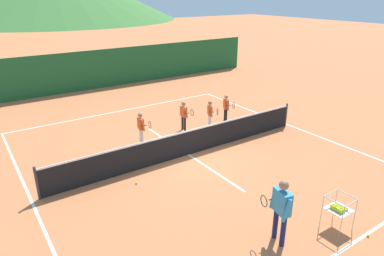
{
  "coord_description": "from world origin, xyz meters",
  "views": [
    {
      "loc": [
        -6.37,
        -9.58,
        5.63
      ],
      "look_at": [
        0.26,
        0.15,
        0.96
      ],
      "focal_mm": 32.36,
      "sensor_mm": 36.0,
      "label": 1
    }
  ],
  "objects_px": {
    "tennis_ball_6": "(368,236)",
    "student_1": "(184,113)",
    "student_2": "(210,112)",
    "student_3": "(226,106)",
    "ball_cart": "(339,208)",
    "tennis_ball_1": "(136,183)",
    "instructor": "(281,206)",
    "tennis_net": "(188,142)",
    "student_0": "(141,125)"
  },
  "relations": [
    {
      "from": "tennis_ball_6",
      "to": "student_1",
      "type": "bearing_deg",
      "value": 89.49
    },
    {
      "from": "tennis_ball_6",
      "to": "student_2",
      "type": "bearing_deg",
      "value": 81.68
    },
    {
      "from": "student_3",
      "to": "student_1",
      "type": "bearing_deg",
      "value": 175.88
    },
    {
      "from": "ball_cart",
      "to": "tennis_ball_6",
      "type": "distance_m",
      "value": 0.94
    },
    {
      "from": "student_2",
      "to": "tennis_ball_1",
      "type": "distance_m",
      "value": 5.46
    },
    {
      "from": "tennis_ball_1",
      "to": "tennis_ball_6",
      "type": "height_order",
      "value": "same"
    },
    {
      "from": "instructor",
      "to": "student_1",
      "type": "height_order",
      "value": "instructor"
    },
    {
      "from": "tennis_net",
      "to": "tennis_ball_6",
      "type": "distance_m",
      "value": 6.41
    },
    {
      "from": "tennis_net",
      "to": "instructor",
      "type": "bearing_deg",
      "value": -99.41
    },
    {
      "from": "instructor",
      "to": "tennis_net",
      "type": "bearing_deg",
      "value": 80.59
    },
    {
      "from": "student_0",
      "to": "tennis_ball_6",
      "type": "height_order",
      "value": "student_0"
    },
    {
      "from": "tennis_net",
      "to": "ball_cart",
      "type": "relative_size",
      "value": 11.65
    },
    {
      "from": "student_2",
      "to": "student_3",
      "type": "xyz_separation_m",
      "value": [
        1.1,
        0.25,
        0.02
      ]
    },
    {
      "from": "tennis_net",
      "to": "tennis_ball_6",
      "type": "bearing_deg",
      "value": -80.01
    },
    {
      "from": "tennis_ball_1",
      "to": "student_2",
      "type": "bearing_deg",
      "value": 27.82
    },
    {
      "from": "student_1",
      "to": "tennis_ball_1",
      "type": "height_order",
      "value": "student_1"
    },
    {
      "from": "instructor",
      "to": "student_0",
      "type": "xyz_separation_m",
      "value": [
        -0.11,
        7.01,
        -0.23
      ]
    },
    {
      "from": "ball_cart",
      "to": "tennis_ball_6",
      "type": "height_order",
      "value": "ball_cart"
    },
    {
      "from": "tennis_net",
      "to": "student_3",
      "type": "xyz_separation_m",
      "value": [
        3.38,
        1.96,
        0.26
      ]
    },
    {
      "from": "student_3",
      "to": "ball_cart",
      "type": "relative_size",
      "value": 1.41
    },
    {
      "from": "tennis_net",
      "to": "student_3",
      "type": "relative_size",
      "value": 8.27
    },
    {
      "from": "student_0",
      "to": "student_3",
      "type": "height_order",
      "value": "student_0"
    },
    {
      "from": "tennis_net",
      "to": "ball_cart",
      "type": "bearing_deg",
      "value": -82.51
    },
    {
      "from": "tennis_net",
      "to": "tennis_ball_1",
      "type": "relative_size",
      "value": 154.04
    },
    {
      "from": "instructor",
      "to": "tennis_ball_6",
      "type": "relative_size",
      "value": 24.57
    },
    {
      "from": "student_3",
      "to": "ball_cart",
      "type": "bearing_deg",
      "value": -109.17
    },
    {
      "from": "instructor",
      "to": "student_1",
      "type": "distance_m",
      "value": 7.55
    },
    {
      "from": "instructor",
      "to": "tennis_ball_6",
      "type": "xyz_separation_m",
      "value": [
        1.96,
        -1.15,
        -0.97
      ]
    },
    {
      "from": "student_0",
      "to": "student_1",
      "type": "xyz_separation_m",
      "value": [
        2.15,
        0.26,
        0.0
      ]
    },
    {
      "from": "student_0",
      "to": "student_2",
      "type": "height_order",
      "value": "student_0"
    },
    {
      "from": "student_3",
      "to": "student_2",
      "type": "bearing_deg",
      "value": -167.41
    },
    {
      "from": "student_1",
      "to": "tennis_net",
      "type": "bearing_deg",
      "value": -119.24
    },
    {
      "from": "instructor",
      "to": "student_1",
      "type": "relative_size",
      "value": 1.29
    },
    {
      "from": "ball_cart",
      "to": "tennis_net",
      "type": "bearing_deg",
      "value": 97.49
    },
    {
      "from": "tennis_net",
      "to": "tennis_ball_6",
      "type": "height_order",
      "value": "tennis_net"
    },
    {
      "from": "student_3",
      "to": "tennis_net",
      "type": "bearing_deg",
      "value": -149.92
    },
    {
      "from": "student_2",
      "to": "student_3",
      "type": "distance_m",
      "value": 1.13
    },
    {
      "from": "student_0",
      "to": "ball_cart",
      "type": "height_order",
      "value": "student_0"
    },
    {
      "from": "student_2",
      "to": "tennis_ball_6",
      "type": "xyz_separation_m",
      "value": [
        -1.17,
        -8.01,
        -0.71
      ]
    },
    {
      "from": "instructor",
      "to": "ball_cart",
      "type": "xyz_separation_m",
      "value": [
        1.6,
        -0.49,
        -0.41
      ]
    },
    {
      "from": "student_0",
      "to": "student_3",
      "type": "xyz_separation_m",
      "value": [
        4.35,
        0.1,
        -0.01
      ]
    },
    {
      "from": "student_0",
      "to": "student_2",
      "type": "xyz_separation_m",
      "value": [
        3.24,
        -0.15,
        -0.03
      ]
    },
    {
      "from": "student_3",
      "to": "tennis_ball_1",
      "type": "relative_size",
      "value": 18.63
    },
    {
      "from": "instructor",
      "to": "tennis_ball_1",
      "type": "distance_m",
      "value": 4.74
    },
    {
      "from": "tennis_net",
      "to": "student_0",
      "type": "height_order",
      "value": "student_0"
    },
    {
      "from": "tennis_net",
      "to": "student_3",
      "type": "distance_m",
      "value": 3.92
    },
    {
      "from": "student_3",
      "to": "instructor",
      "type": "bearing_deg",
      "value": -120.79
    },
    {
      "from": "tennis_ball_6",
      "to": "student_3",
      "type": "bearing_deg",
      "value": 74.62
    },
    {
      "from": "student_1",
      "to": "student_2",
      "type": "relative_size",
      "value": 1.05
    },
    {
      "from": "instructor",
      "to": "tennis_ball_1",
      "type": "relative_size",
      "value": 24.57
    }
  ]
}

